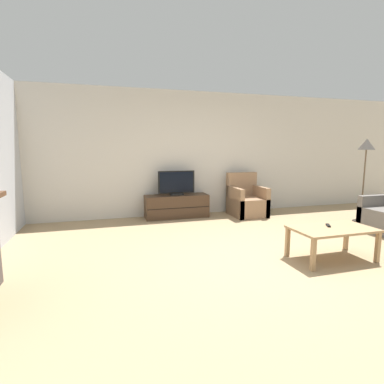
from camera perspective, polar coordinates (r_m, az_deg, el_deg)
ground_plane at (r=4.34m, az=12.79°, el=-11.76°), size 24.00×24.00×0.00m
wall_back at (r=6.74m, az=1.02°, el=7.28°), size 12.00×0.06×2.70m
tv_stand at (r=6.43m, az=-2.95°, el=-2.71°), size 1.34×0.45×0.49m
tv at (r=6.35m, az=-2.97°, el=1.56°), size 0.79×0.18×0.52m
armchair at (r=6.73m, az=10.32°, el=-1.85°), size 0.70×0.76×0.93m
coffee_table at (r=4.42m, az=25.16°, el=-6.83°), size 1.08×0.61×0.43m
remote at (r=4.47m, az=24.51°, el=-5.80°), size 0.11×0.15×0.02m
floor_lamp at (r=6.84m, az=30.25°, el=6.79°), size 0.31×0.31×1.66m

